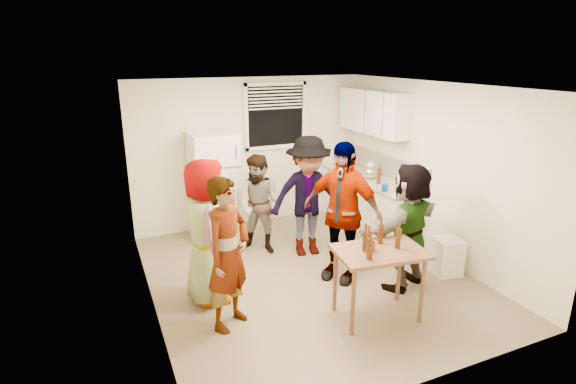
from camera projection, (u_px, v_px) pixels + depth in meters
name	position (u px, v px, depth m)	size (l,w,h in m)	color
room	(308.00, 276.00, 6.04)	(4.00, 4.50, 2.50)	white
window	(276.00, 116.00, 7.59)	(1.12, 0.10, 1.06)	white
refrigerator	(214.00, 186.00, 7.14)	(0.70, 0.70, 1.70)	white
counter_lower	(369.00, 204.00, 7.57)	(0.60, 2.20, 0.86)	white
countertop	(370.00, 179.00, 7.44)	(0.64, 2.22, 0.04)	beige
backsplash	(385.00, 165.00, 7.49)	(0.03, 2.20, 0.36)	beige
upper_cabinets	(374.00, 112.00, 7.34)	(0.34, 1.60, 0.70)	white
kettle	(370.00, 179.00, 7.36)	(0.27, 0.22, 0.22)	silver
paper_towel	(370.00, 178.00, 7.40)	(0.12, 0.12, 0.25)	white
wine_bottle	(350.00, 167.00, 8.08)	(0.07, 0.07, 0.27)	black
beer_bottle_counter	(378.00, 184.00, 7.06)	(0.06, 0.06, 0.25)	#47230C
blue_cup	(384.00, 192.00, 6.66)	(0.09, 0.09, 0.12)	#0343B2
picture_frame	(366.00, 166.00, 7.90)	(0.02, 0.16, 0.14)	gold
trash_bin	(447.00, 256.00, 6.04)	(0.34, 0.34, 0.50)	white
serving_table	(376.00, 316.00, 5.13)	(0.97, 0.65, 0.82)	brown
beer_bottle_table	(369.00, 259.00, 4.67)	(0.06, 0.06, 0.23)	#47230C
red_cup	(371.00, 250.00, 4.90)	(0.09, 0.09, 0.11)	maroon
guest_grey	(211.00, 298.00, 5.50)	(0.85, 1.75, 0.56)	gray
guest_stripe	(231.00, 324.00, 4.98)	(0.62, 1.69, 0.40)	#141933
guest_back_left	(261.00, 251.00, 6.79)	(0.72, 1.49, 0.56)	#513623
guest_back_right	(307.00, 253.00, 6.74)	(1.14, 1.77, 0.66)	#3D3D41
guest_black	(339.00, 277.00, 6.02)	(1.08, 1.85, 0.45)	black
guest_orange	(403.00, 285.00, 5.82)	(1.50, 1.62, 0.48)	#CB693D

